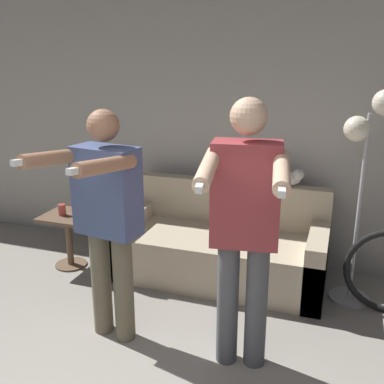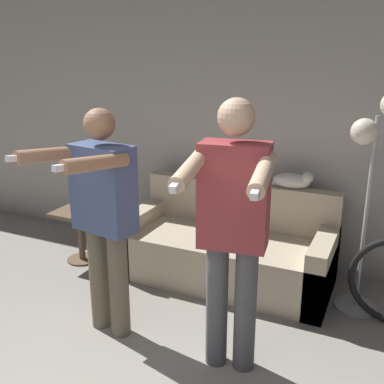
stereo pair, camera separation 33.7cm
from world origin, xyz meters
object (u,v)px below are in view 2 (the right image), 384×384
couch (227,250)px  floor_lamp (375,152)px  person_left (102,210)px  cup (74,205)px  cat (293,180)px  person_right (233,224)px  side_table (80,225)px

couch → floor_lamp: (1.13, -0.04, 1.01)m
couch → person_left: (-0.50, -1.14, 0.67)m
couch → cup: 1.52m
couch → cup: couch is taller
cat → floor_lamp: size_ratio=0.26×
floor_lamp → cat: bearing=152.5°
person_right → cup: 2.13m
couch → side_table: couch is taller
couch → side_table: size_ratio=3.52×
side_table → floor_lamp: bearing=4.9°
cat → person_left: bearing=-124.3°
cup → person_right: bearing=-24.1°
person_left → side_table: (-0.94, 0.88, -0.57)m
couch → person_left: person_left is taller
cup → side_table: bearing=41.9°
cat → floor_lamp: (0.65, -0.34, 0.38)m
person_left → cup: bearing=147.8°
person_left → couch: bearing=75.5°
person_right → side_table: bearing=146.3°
person_left → floor_lamp: floor_lamp is taller
floor_lamp → side_table: (-2.57, -0.22, -0.91)m
person_right → cat: 1.44m
floor_lamp → cup: bearing=-174.6°
person_right → floor_lamp: person_right is taller
floor_lamp → cup: 2.70m
cat → floor_lamp: 0.83m
person_right → floor_lamp: size_ratio=1.01×
side_table → cup: bearing=-138.1°
cat → cup: (-1.95, -0.59, -0.33)m
cat → side_table: bearing=-163.8°
person_right → cup: bearing=147.3°
person_left → floor_lamp: 2.00m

